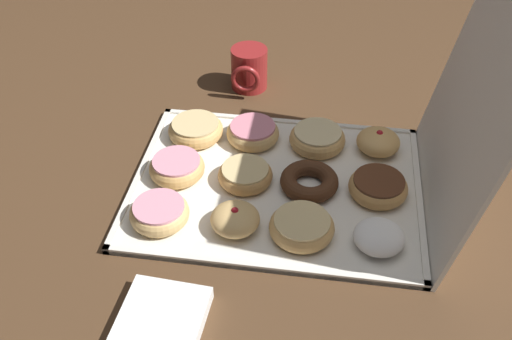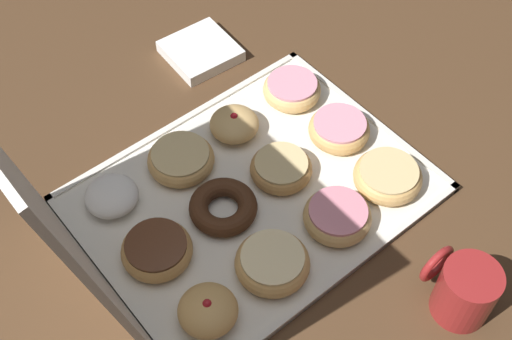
% 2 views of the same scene
% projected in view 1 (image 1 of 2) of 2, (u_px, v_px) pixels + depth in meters
% --- Properties ---
extents(ground_plane, '(3.00, 3.00, 0.00)m').
position_uv_depth(ground_plane, '(276.00, 188.00, 1.17)').
color(ground_plane, '#4C331E').
extents(donut_box, '(0.43, 0.57, 0.01)m').
position_uv_depth(donut_box, '(276.00, 186.00, 1.16)').
color(donut_box, silver).
rests_on(donut_box, ground).
extents(box_lid_open, '(0.43, 0.10, 0.56)m').
position_uv_depth(box_lid_open, '(486.00, 80.00, 0.95)').
color(box_lid_open, silver).
rests_on(box_lid_open, ground).
extents(glazed_ring_donut_0, '(0.12, 0.12, 0.04)m').
position_uv_depth(glazed_ring_donut_0, '(196.00, 129.00, 1.27)').
color(glazed_ring_donut_0, tan).
rests_on(glazed_ring_donut_0, donut_box).
extents(pink_frosted_donut_1, '(0.11, 0.11, 0.04)m').
position_uv_depth(pink_frosted_donut_1, '(177.00, 167.00, 1.17)').
color(pink_frosted_donut_1, tan).
rests_on(pink_frosted_donut_1, donut_box).
extents(pink_frosted_donut_2, '(0.11, 0.11, 0.04)m').
position_uv_depth(pink_frosted_donut_2, '(159.00, 213.00, 1.07)').
color(pink_frosted_donut_2, '#E5B770').
rests_on(pink_frosted_donut_2, donut_box).
extents(pink_frosted_donut_3, '(0.11, 0.11, 0.04)m').
position_uv_depth(pink_frosted_donut_3, '(253.00, 133.00, 1.26)').
color(pink_frosted_donut_3, '#E5B770').
rests_on(pink_frosted_donut_3, donut_box).
extents(glazed_ring_donut_4, '(0.11, 0.11, 0.03)m').
position_uv_depth(glazed_ring_donut_4, '(245.00, 174.00, 1.15)').
color(glazed_ring_donut_4, tan).
rests_on(glazed_ring_donut_4, donut_box).
extents(jelly_filled_donut_5, '(0.09, 0.09, 0.05)m').
position_uv_depth(jelly_filled_donut_5, '(235.00, 219.00, 1.06)').
color(jelly_filled_donut_5, '#E5B770').
rests_on(jelly_filled_donut_5, donut_box).
extents(glazed_ring_donut_6, '(0.12, 0.12, 0.04)m').
position_uv_depth(glazed_ring_donut_6, '(317.00, 138.00, 1.24)').
color(glazed_ring_donut_6, tan).
rests_on(glazed_ring_donut_6, donut_box).
extents(chocolate_cake_ring_donut_7, '(0.11, 0.11, 0.03)m').
position_uv_depth(chocolate_cake_ring_donut_7, '(309.00, 182.00, 1.14)').
color(chocolate_cake_ring_donut_7, '#472816').
rests_on(chocolate_cake_ring_donut_7, donut_box).
extents(glazed_ring_donut_8, '(0.12, 0.12, 0.04)m').
position_uv_depth(glazed_ring_donut_8, '(302.00, 226.00, 1.05)').
color(glazed_ring_donut_8, tan).
rests_on(glazed_ring_donut_8, donut_box).
extents(jelly_filled_donut_9, '(0.09, 0.09, 0.05)m').
position_uv_depth(jelly_filled_donut_9, '(378.00, 142.00, 1.23)').
color(jelly_filled_donut_9, tan).
rests_on(jelly_filled_donut_9, donut_box).
extents(chocolate_frosted_donut_10, '(0.11, 0.11, 0.04)m').
position_uv_depth(chocolate_frosted_donut_10, '(378.00, 187.00, 1.12)').
color(chocolate_frosted_donut_10, tan).
rests_on(chocolate_frosted_donut_10, donut_box).
extents(powdered_filled_donut_11, '(0.09, 0.09, 0.04)m').
position_uv_depth(powdered_filled_donut_11, '(379.00, 237.00, 1.02)').
color(powdered_filled_donut_11, white).
rests_on(powdered_filled_donut_11, donut_box).
extents(coffee_mug, '(0.11, 0.09, 0.10)m').
position_uv_depth(coffee_mug, '(249.00, 68.00, 1.41)').
color(coffee_mug, maroon).
rests_on(coffee_mug, ground).
extents(napkin_stack, '(0.14, 0.14, 0.03)m').
position_uv_depth(napkin_stack, '(162.00, 318.00, 0.92)').
color(napkin_stack, white).
rests_on(napkin_stack, ground).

